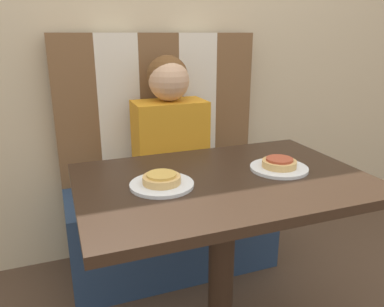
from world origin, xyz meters
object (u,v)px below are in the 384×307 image
object	(u,v)px
plate_right	(279,168)
pizza_left	(162,179)
person	(169,124)
plate_left	(162,185)
pizza_right	(280,163)

from	to	relation	value
plate_right	pizza_left	xyz separation A→B (m)	(-0.46, 0.00, 0.02)
person	plate_right	xyz separation A→B (m)	(0.23, -0.66, -0.04)
plate_left	person	bearing A→B (deg)	70.69
person	plate_right	bearing A→B (deg)	-70.69
plate_right	pizza_left	distance (m)	0.46
plate_right	pizza_left	bearing A→B (deg)	180.00
person	plate_left	bearing A→B (deg)	-109.31
person	pizza_left	distance (m)	0.70
plate_left	pizza_left	bearing A→B (deg)	179.10
pizza_left	pizza_right	bearing A→B (deg)	0.00
plate_left	plate_right	xyz separation A→B (m)	(0.46, 0.00, 0.00)
pizza_right	person	bearing A→B (deg)	109.31
plate_right	plate_left	bearing A→B (deg)	180.00
person	pizza_left	bearing A→B (deg)	-109.31
plate_right	pizza_left	world-z (taller)	pizza_left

